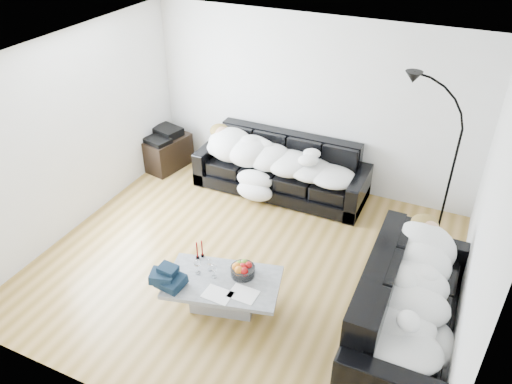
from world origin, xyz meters
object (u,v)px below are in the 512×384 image
at_px(wine_glass_c, 214,271).
at_px(shoes, 400,305).
at_px(fruit_bowl, 243,269).
at_px(wine_glass_a, 210,265).
at_px(floor_lamp, 452,173).
at_px(coffee_table, 223,293).
at_px(wine_glass_b, 198,267).
at_px(sofa_right, 410,304).
at_px(candle_right, 202,249).
at_px(sleeper_back, 280,156).
at_px(candle_left, 197,251).
at_px(sleeper_right, 413,290).
at_px(sofa_back, 281,167).
at_px(stereo, 164,134).
at_px(av_cabinet, 166,152).

height_order(wine_glass_c, shoes, wine_glass_c).
xyz_separation_m(fruit_bowl, wine_glass_a, (-0.37, -0.09, -0.01)).
bearing_deg(floor_lamp, shoes, -94.95).
relative_size(coffee_table, floor_lamp, 0.65).
xyz_separation_m(wine_glass_a, wine_glass_b, (-0.10, -0.10, 0.02)).
bearing_deg(sofa_right, candle_right, 93.53).
xyz_separation_m(sleeper_back, candle_right, (-0.07, -2.20, -0.16)).
height_order(wine_glass_a, shoes, wine_glass_a).
distance_m(wine_glass_a, floor_lamp, 3.25).
height_order(wine_glass_a, candle_left, candle_left).
bearing_deg(wine_glass_b, shoes, 20.38).
distance_m(coffee_table, candle_left, 0.58).
xyz_separation_m(wine_glass_a, candle_right, (-0.20, 0.17, 0.04)).
bearing_deg(sleeper_right, wine_glass_c, 100.93).
relative_size(sofa_back, sleeper_right, 1.35).
bearing_deg(candle_left, candle_right, 58.31).
distance_m(sleeper_back, wine_glass_c, 2.47).
height_order(sofa_right, stereo, sofa_right).
relative_size(sofa_back, wine_glass_b, 13.81).
height_order(wine_glass_a, av_cabinet, av_cabinet).
bearing_deg(candle_right, coffee_table, -32.93).
height_order(sleeper_back, candle_left, sleeper_back).
xyz_separation_m(sofa_back, av_cabinet, (-2.03, -0.07, -0.16)).
distance_m(sleeper_right, wine_glass_c, 2.11).
bearing_deg(stereo, sofa_back, 16.43).
bearing_deg(sleeper_right, av_cabinet, 64.80).
xyz_separation_m(sleeper_back, floor_lamp, (2.37, -0.09, 0.33)).
relative_size(wine_glass_a, shoes, 0.38).
relative_size(wine_glass_b, floor_lamp, 0.10).
bearing_deg(wine_glass_b, candle_right, 109.77).
xyz_separation_m(sofa_back, floor_lamp, (2.37, -0.14, 0.55)).
height_order(fruit_bowl, wine_glass_a, fruit_bowl).
bearing_deg(sleeper_right, wine_glass_a, 98.39).
distance_m(fruit_bowl, wine_glass_b, 0.51).
relative_size(wine_glass_a, candle_left, 0.66).
bearing_deg(fruit_bowl, wine_glass_c, -148.29).
relative_size(sleeper_back, floor_lamp, 1.13).
relative_size(fruit_bowl, wine_glass_a, 1.82).
xyz_separation_m(wine_glass_c, shoes, (1.96, 0.78, -0.41)).
bearing_deg(candle_left, av_cabinet, 130.71).
height_order(shoes, floor_lamp, floor_lamp).
distance_m(sleeper_back, wine_glass_a, 2.38).
xyz_separation_m(sofa_right, candle_right, (-2.36, -0.15, 0.03)).
bearing_deg(stereo, shoes, -7.03).
height_order(coffee_table, fruit_bowl, fruit_bowl).
bearing_deg(coffee_table, candle_right, 147.07).
distance_m(sofa_back, wine_glass_a, 2.43).
xyz_separation_m(coffee_table, wine_glass_a, (-0.21, 0.09, 0.26)).
xyz_separation_m(fruit_bowl, wine_glass_b, (-0.47, -0.19, 0.01)).
distance_m(candle_left, shoes, 2.40).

